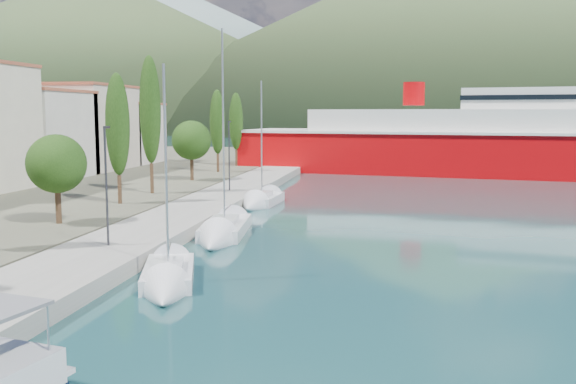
# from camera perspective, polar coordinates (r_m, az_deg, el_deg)

# --- Properties ---
(ground) EXTENTS (1400.00, 1400.00, 0.00)m
(ground) POSITION_cam_1_polar(r_m,az_deg,el_deg) (138.37, 7.34, 3.81)
(ground) COLOR #1A4446
(quay) EXTENTS (5.00, 88.00, 0.80)m
(quay) POSITION_cam_1_polar(r_m,az_deg,el_deg) (46.89, -8.44, -1.79)
(quay) COLOR gray
(quay) RESTS_ON ground
(hills_far) EXTENTS (1480.00, 900.00, 180.00)m
(hills_far) POSITION_cam_1_polar(r_m,az_deg,el_deg) (654.31, 21.82, 12.61)
(hills_far) COLOR gray
(hills_far) RESTS_ON ground
(hills_near) EXTENTS (1010.00, 520.00, 115.00)m
(hills_near) POSITION_cam_1_polar(r_m,az_deg,el_deg) (403.55, 23.37, 12.33)
(hills_near) COLOR #3F532E
(hills_near) RESTS_ON ground
(tree_row) EXTENTS (4.00, 63.61, 11.68)m
(tree_row) POSITION_cam_1_polar(r_m,az_deg,el_deg) (54.77, -12.57, 5.08)
(tree_row) COLOR #47301E
(tree_row) RESTS_ON land_strip
(lamp_posts) EXTENTS (0.15, 44.65, 6.06)m
(lamp_posts) POSITION_cam_1_polar(r_m,az_deg,el_deg) (34.94, -14.83, 1.17)
(lamp_posts) COLOR #2D2D33
(lamp_posts) RESTS_ON quay
(sailboat_near) EXTENTS (4.18, 7.59, 10.46)m
(sailboat_near) POSITION_cam_1_polar(r_m,az_deg,el_deg) (27.90, -10.76, -8.08)
(sailboat_near) COLOR silver
(sailboat_near) RESTS_ON ground
(sailboat_mid) EXTENTS (3.46, 9.61, 13.53)m
(sailboat_mid) POSITION_cam_1_polar(r_m,az_deg,el_deg) (38.22, -6.10, -3.85)
(sailboat_mid) COLOR silver
(sailboat_mid) RESTS_ON ground
(sailboat_far) EXTENTS (2.84, 7.67, 11.09)m
(sailboat_far) POSITION_cam_1_polar(r_m,az_deg,el_deg) (51.78, -2.77, -0.99)
(sailboat_far) COLOR silver
(sailboat_far) RESTS_ON ground
(ferry) EXTENTS (62.12, 23.11, 12.08)m
(ferry) POSITION_cam_1_polar(r_m,az_deg,el_deg) (83.12, 16.93, 4.04)
(ferry) COLOR #BC0408
(ferry) RESTS_ON ground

